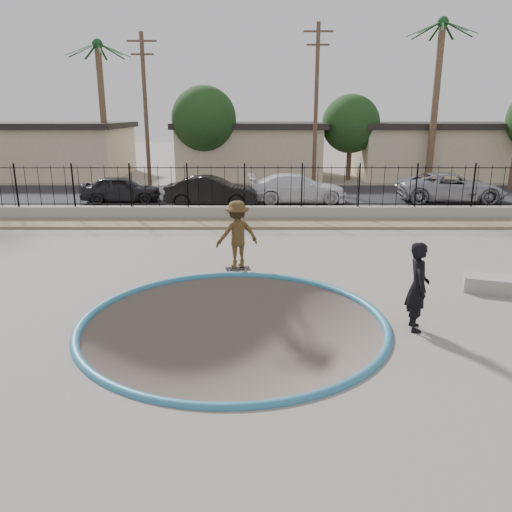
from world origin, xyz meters
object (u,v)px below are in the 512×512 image
Objects in this scene: car_d at (451,187)px; car_c at (297,188)px; skater at (237,237)px; videographer at (418,287)px; car_b at (212,192)px; skateboard at (238,268)px; concrete_ledge at (496,285)px; car_a at (121,189)px.

car_c is at bearing 94.42° from car_d.
skater is 1.02× the size of videographer.
skateboard is at bearing -168.69° from car_b.
skater is at bearing 164.30° from concrete_ledge.
car_d reaches higher than concrete_ledge.
car_a reaches higher than concrete_ledge.
car_b is 4.55m from car_c.
car_c is at bearing -72.34° from car_b.
skater is 11.93m from car_c.
car_a is 5.06m from car_b.
videographer is (4.06, -4.33, -0.02)m from skater.
concrete_ledge is 19.22m from car_a.
skateboard is 0.18× the size of car_a.
skater reaches higher than skateboard.
car_d is (3.92, 13.80, 0.61)m from concrete_ledge.
car_a is (-6.56, 11.71, 0.68)m from skateboard.
concrete_ledge is 0.35× the size of car_b.
car_d reaches higher than car_b.
videographer reaches higher than car_d.
car_b is at bearing 25.69° from videographer.
car_b is 0.89× the size of car_c.
skateboard is 11.95m from car_c.
videographer is 0.48× the size of car_a.
concrete_ledge is 14.23m from car_c.
skater reaches higher than car_d.
videographer reaches higher than concrete_ledge.
car_b is at bearing 91.46° from skateboard.
car_a is 9.28m from car_c.
car_c is at bearing 9.25° from videographer.
car_d is (12.54, 1.45, 0.01)m from car_b.
skater is 0.95m from skateboard.
skater is at bearing 140.25° from car_d.
car_a is 0.74× the size of car_d.
skater reaches higher than car_b.
skateboard is at bearing 164.30° from concrete_ledge.
skateboard is 13.44m from car_a.
car_d is at bearing -153.60° from skater.
car_a is (-6.56, 11.71, -0.28)m from skater.
skater reaches higher than car_a.
car_d is (10.87, 11.85, -0.20)m from skater.
skateboard is 16.10m from car_d.
car_c is (4.39, 1.22, -0.01)m from car_b.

